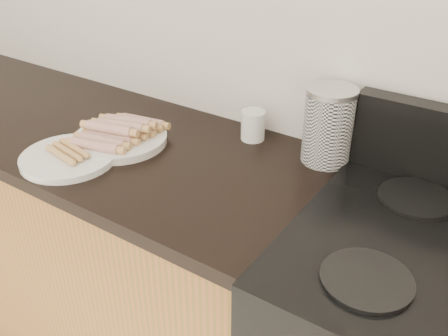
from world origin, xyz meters
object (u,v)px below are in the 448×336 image
Objects in this scene: main_plate at (120,140)px; side_plate at (68,158)px; canister at (328,125)px; mug at (253,125)px.

main_plate is 0.16m from side_plate.
mug is at bearing 180.00° from canister.
mug is (-0.23, 0.00, -0.06)m from canister.
main_plate is at bearing -141.98° from mug.
side_plate is 2.94× the size of mug.
side_plate is 0.54m from mug.
main_plate is 0.40m from mug.
canister is 0.24m from mug.
main_plate is 1.04× the size of side_plate.
mug is at bearing 38.02° from main_plate.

